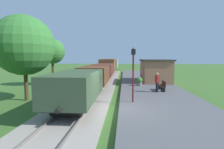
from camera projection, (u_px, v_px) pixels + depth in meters
ground_plane at (115, 112)px, 10.10m from camera, size 160.00×160.00×0.00m
platform_slab at (170, 111)px, 9.86m from camera, size 6.00×60.00×0.25m
track_ballast at (76, 110)px, 10.27m from camera, size 3.80×60.00×0.12m
rail_near at (88, 109)px, 10.21m from camera, size 0.07×60.00×0.14m
rail_far at (64, 108)px, 10.31m from camera, size 0.07×60.00×0.14m
freight_train at (107, 68)px, 27.89m from camera, size 2.50×39.20×2.72m
station_hut at (155, 70)px, 21.44m from camera, size 3.50×5.80×2.78m
bench_near_hut at (162, 86)px, 15.38m from camera, size 0.42×1.50×0.91m
bench_down_platform at (147, 74)px, 25.52m from camera, size 0.42×1.50×0.91m
person_waiting at (157, 82)px, 14.71m from camera, size 0.34×0.43×1.71m
potted_planter at (139, 81)px, 18.17m from camera, size 0.64×0.64×0.92m
lamp_post_near at (133, 64)px, 11.29m from camera, size 0.28×0.28×3.70m
tree_trackside_mid at (24, 46)px, 12.55m from camera, size 4.44×4.44×6.37m
tree_trackside_far at (52, 52)px, 19.55m from camera, size 2.88×2.88×5.42m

